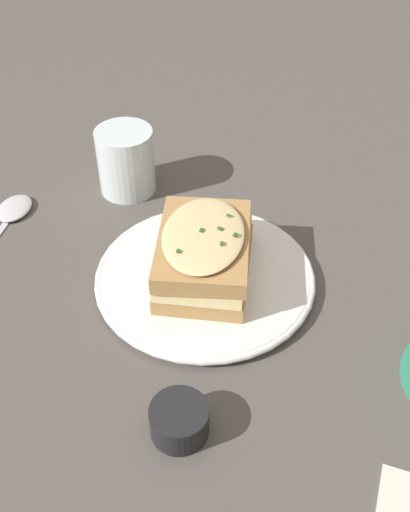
% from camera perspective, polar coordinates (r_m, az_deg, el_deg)
% --- Properties ---
extents(ground_plane, '(2.40, 2.40, 0.00)m').
position_cam_1_polar(ground_plane, '(0.72, 1.86, -1.83)').
color(ground_plane, '#514C47').
extents(dinner_plate, '(0.26, 0.26, 0.01)m').
position_cam_1_polar(dinner_plate, '(0.70, -0.00, -2.02)').
color(dinner_plate, white).
rests_on(dinner_plate, ground_plane).
extents(sandwich, '(0.16, 0.18, 0.07)m').
position_cam_1_polar(sandwich, '(0.68, -0.07, 0.23)').
color(sandwich, '#B2844C').
rests_on(sandwich, dinner_plate).
extents(water_glass, '(0.08, 0.08, 0.09)m').
position_cam_1_polar(water_glass, '(0.83, -7.53, 8.96)').
color(water_glass, silver).
rests_on(water_glass, ground_plane).
extents(spoon, '(0.09, 0.17, 0.01)m').
position_cam_1_polar(spoon, '(0.84, -17.97, 3.95)').
color(spoon, silver).
rests_on(spoon, ground_plane).
extents(condiment_pot, '(0.06, 0.06, 0.03)m').
position_cam_1_polar(condiment_pot, '(0.57, -2.46, -15.38)').
color(condiment_pot, black).
rests_on(condiment_pot, ground_plane).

